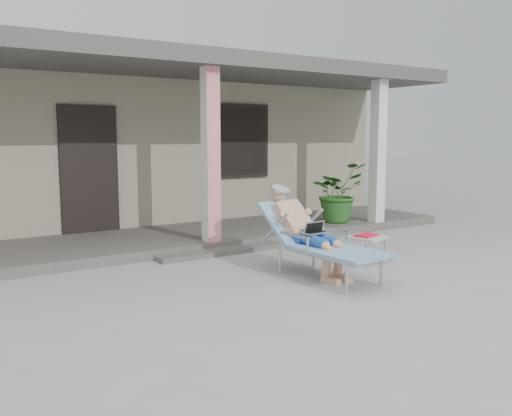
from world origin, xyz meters
TOP-DOWN VIEW (x-y plane):
  - ground at (0.00, 0.00)m, footprint 60.00×60.00m
  - house at (0.00, 6.50)m, footprint 10.40×5.40m
  - porch_deck at (0.00, 3.00)m, footprint 10.00×2.00m
  - porch_overhang at (0.00, 2.95)m, footprint 10.00×2.30m
  - porch_step at (0.00, 1.85)m, footprint 2.00×0.30m
  - lounger at (0.37, 0.18)m, footprint 0.81×1.86m
  - side_table at (1.43, 0.29)m, footprint 0.54×0.54m
  - potted_palm at (2.88, 2.54)m, footprint 1.09×0.97m

SIDE VIEW (x-z plane):
  - ground at x=0.00m, z-range 0.00..0.00m
  - porch_step at x=0.00m, z-range 0.00..0.07m
  - porch_deck at x=0.00m, z-range 0.00..0.15m
  - side_table at x=1.43m, z-range 0.14..0.54m
  - potted_palm at x=2.88m, z-range 0.15..1.26m
  - lounger at x=0.37m, z-range 0.14..1.32m
  - house at x=0.00m, z-range 0.02..3.32m
  - porch_overhang at x=0.00m, z-range 1.36..4.21m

